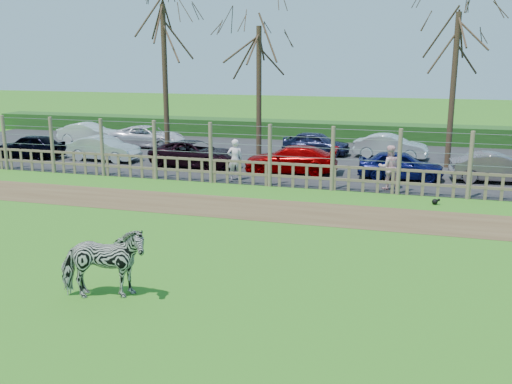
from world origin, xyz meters
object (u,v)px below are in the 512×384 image
(tree_right, at_px, (456,53))
(car_11, at_px, (391,146))
(car_2, at_px, (195,154))
(visitor_a, at_px, (235,160))
(car_1, at_px, (104,149))
(tree_mid, at_px, (259,61))
(tree_left, at_px, (164,45))
(zebra, at_px, (103,264))
(car_3, at_px, (291,159))
(car_8, at_px, (148,137))
(car_4, at_px, (400,165))
(car_7, at_px, (89,133))
(visitor_b, at_px, (389,167))
(car_10, at_px, (316,143))
(car_0, at_px, (31,146))
(crow, at_px, (435,201))
(car_5, at_px, (496,168))

(tree_right, relative_size, car_11, 2.02)
(tree_right, xyz_separation_m, car_2, (-11.37, -3.08, -4.60))
(visitor_a, relative_size, car_1, 0.47)
(tree_mid, distance_m, car_11, 7.92)
(tree_left, relative_size, tree_mid, 1.15)
(zebra, bearing_deg, car_3, -23.07)
(car_1, bearing_deg, car_3, -88.46)
(tree_left, bearing_deg, tree_right, 6.34)
(zebra, xyz_separation_m, car_2, (-3.68, 14.41, -0.16))
(tree_mid, distance_m, car_8, 8.60)
(car_4, xyz_separation_m, car_7, (-18.13, 5.30, 0.00))
(visitor_b, bearing_deg, car_3, -38.97)
(visitor_b, height_order, car_10, visitor_b)
(visitor_b, xyz_separation_m, car_0, (-17.95, 2.22, -0.26))
(car_7, bearing_deg, car_11, -92.17)
(crow, bearing_deg, car_4, 109.47)
(visitor_b, height_order, car_4, visitor_b)
(car_4, height_order, car_7, same)
(zebra, bearing_deg, tree_right, -43.03)
(tree_mid, relative_size, car_8, 1.58)
(visitor_a, bearing_deg, tree_right, -165.58)
(car_5, bearing_deg, car_0, 86.32)
(car_8, bearing_deg, visitor_a, -133.69)
(zebra, distance_m, car_0, 19.13)
(visitor_b, bearing_deg, zebra, 53.28)
(car_1, bearing_deg, tree_left, -60.33)
(car_1, distance_m, car_10, 10.86)
(tree_right, distance_m, car_8, 16.89)
(car_7, bearing_deg, visitor_a, -124.08)
(car_5, relative_size, car_11, 1.00)
(zebra, bearing_deg, visitor_b, -42.90)
(tree_left, bearing_deg, car_11, 16.67)
(car_0, xyz_separation_m, car_4, (18.32, -0.19, 0.00))
(tree_left, relative_size, car_8, 1.82)
(car_10, bearing_deg, zebra, -177.42)
(tree_right, distance_m, car_10, 8.17)
(car_7, distance_m, car_11, 17.46)
(car_2, xyz_separation_m, car_3, (4.62, -0.15, 0.00))
(car_0, distance_m, car_1, 4.03)
(car_2, height_order, car_5, same)
(visitor_b, bearing_deg, tree_right, -127.14)
(car_5, bearing_deg, visitor_a, 99.32)
(crow, bearing_deg, car_11, 102.83)
(car_7, bearing_deg, visitor_b, -113.79)
(car_2, height_order, car_4, same)
(visitor_b, relative_size, car_4, 0.49)
(car_0, relative_size, car_11, 0.97)
(car_0, bearing_deg, car_10, 108.99)
(tree_mid, xyz_separation_m, crow, (8.35, -6.68, -4.76))
(tree_mid, bearing_deg, visitor_b, -36.22)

